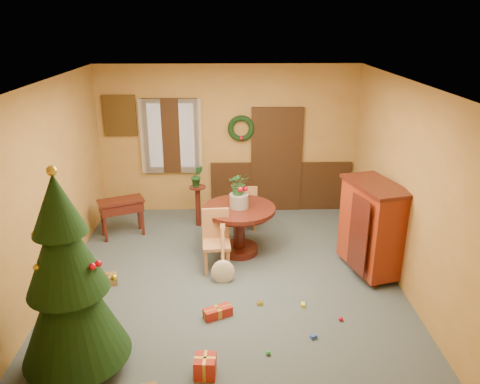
{
  "coord_description": "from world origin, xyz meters",
  "views": [
    {
      "loc": [
        0.01,
        -6.14,
        3.7
      ],
      "look_at": [
        0.17,
        0.4,
        1.25
      ],
      "focal_mm": 35.0,
      "sensor_mm": 36.0,
      "label": 1
    }
  ],
  "objects_px": {
    "christmas_tree": "(68,281)",
    "writing_desk": "(121,209)",
    "dining_table": "(239,221)",
    "chair_near": "(216,238)",
    "sideboard": "(372,226)"
  },
  "relations": [
    {
      "from": "christmas_tree",
      "to": "writing_desk",
      "type": "height_order",
      "value": "christmas_tree"
    },
    {
      "from": "dining_table",
      "to": "chair_near",
      "type": "distance_m",
      "value": 0.63
    },
    {
      "from": "writing_desk",
      "to": "sideboard",
      "type": "distance_m",
      "value": 4.28
    },
    {
      "from": "christmas_tree",
      "to": "writing_desk",
      "type": "xyz_separation_m",
      "value": [
        -0.23,
        3.44,
        -0.61
      ]
    },
    {
      "from": "christmas_tree",
      "to": "chair_near",
      "type": "bearing_deg",
      "value": 56.51
    },
    {
      "from": "chair_near",
      "to": "christmas_tree",
      "type": "distance_m",
      "value": 2.74
    },
    {
      "from": "chair_near",
      "to": "sideboard",
      "type": "xyz_separation_m",
      "value": [
        2.35,
        -0.16,
        0.25
      ]
    },
    {
      "from": "dining_table",
      "to": "sideboard",
      "type": "height_order",
      "value": "sideboard"
    },
    {
      "from": "chair_near",
      "to": "writing_desk",
      "type": "bearing_deg",
      "value": 144.66
    },
    {
      "from": "dining_table",
      "to": "writing_desk",
      "type": "xyz_separation_m",
      "value": [
        -2.07,
        0.7,
        -0.05
      ]
    },
    {
      "from": "sideboard",
      "to": "chair_near",
      "type": "bearing_deg",
      "value": 176.17
    },
    {
      "from": "chair_near",
      "to": "christmas_tree",
      "type": "xyz_separation_m",
      "value": [
        -1.47,
        -2.23,
        0.62
      ]
    },
    {
      "from": "dining_table",
      "to": "writing_desk",
      "type": "relative_size",
      "value": 1.37
    },
    {
      "from": "dining_table",
      "to": "chair_near",
      "type": "relative_size",
      "value": 1.23
    },
    {
      "from": "writing_desk",
      "to": "chair_near",
      "type": "bearing_deg",
      "value": -35.34
    }
  ]
}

